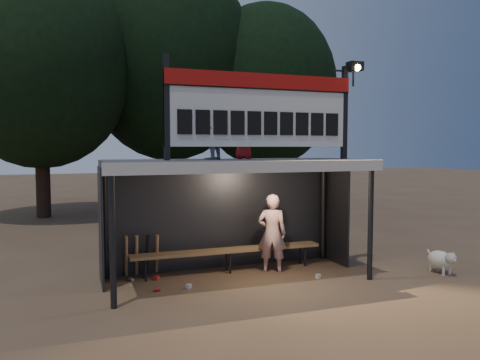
{
  "coord_description": "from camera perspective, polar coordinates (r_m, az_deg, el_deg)",
  "views": [
    {
      "loc": [
        -2.96,
        -8.43,
        2.56
      ],
      "look_at": [
        0.2,
        0.4,
        1.9
      ],
      "focal_mm": 35.0,
      "sensor_mm": 36.0,
      "label": 1
    }
  ],
  "objects": [
    {
      "name": "ground",
      "position": [
        9.29,
        -0.34,
        -11.97
      ],
      "size": [
        80.0,
        80.0,
        0.0
      ],
      "primitive_type": "plane",
      "color": "brown",
      "rests_on": "ground"
    },
    {
      "name": "player",
      "position": [
        9.63,
        3.91,
        -6.48
      ],
      "size": [
        0.7,
        0.6,
        1.61
      ],
      "primitive_type": "imported",
      "rotation": [
        0.0,
        0.0,
        2.71
      ],
      "color": "white",
      "rests_on": "ground"
    },
    {
      "name": "child_a",
      "position": [
        8.92,
        -3.75,
        5.96
      ],
      "size": [
        0.67,
        0.66,
        1.09
      ],
      "primitive_type": "imported",
      "rotation": [
        0.0,
        0.0,
        3.87
      ],
      "color": "slate",
      "rests_on": "dugout_shelter"
    },
    {
      "name": "child_b",
      "position": [
        9.36,
        0.49,
        5.31
      ],
      "size": [
        0.52,
        0.49,
        0.9
      ],
      "primitive_type": "imported",
      "rotation": [
        0.0,
        0.0,
        2.51
      ],
      "color": "#A4191C",
      "rests_on": "dugout_shelter"
    },
    {
      "name": "dugout_shelter",
      "position": [
        9.19,
        -0.85,
        -0.43
      ],
      "size": [
        5.1,
        2.08,
        2.32
      ],
      "color": "#3D3C3F",
      "rests_on": "ground"
    },
    {
      "name": "scoreboard_assembly",
      "position": [
        9.16,
        3.01,
        8.81
      ],
      "size": [
        4.1,
        0.27,
        1.99
      ],
      "color": "black",
      "rests_on": "dugout_shelter"
    },
    {
      "name": "bench",
      "position": [
        9.69,
        -1.43,
        -8.65
      ],
      "size": [
        4.0,
        0.35,
        0.48
      ],
      "color": "olive",
      "rests_on": "ground"
    },
    {
      "name": "tree_left",
      "position": [
        18.69,
        -23.24,
        12.79
      ],
      "size": [
        6.46,
        6.46,
        9.27
      ],
      "color": "black",
      "rests_on": "ground"
    },
    {
      "name": "tree_mid",
      "position": [
        20.64,
        -8.59,
        14.03
      ],
      "size": [
        7.22,
        7.22,
        10.36
      ],
      "color": "black",
      "rests_on": "ground"
    },
    {
      "name": "tree_right",
      "position": [
        20.7,
        3.14,
        11.3
      ],
      "size": [
        6.08,
        6.08,
        8.72
      ],
      "color": "black",
      "rests_on": "ground"
    },
    {
      "name": "dog",
      "position": [
        10.46,
        23.37,
        -8.9
      ],
      "size": [
        0.36,
        0.81,
        0.49
      ],
      "color": "silver",
      "rests_on": "ground"
    },
    {
      "name": "bats",
      "position": [
        9.57,
        -11.89,
        -8.92
      ],
      "size": [
        0.68,
        0.35,
        0.84
      ],
      "color": "#956D45",
      "rests_on": "ground"
    },
    {
      "name": "litter",
      "position": [
        9.02,
        -5.8,
        -12.23
      ],
      "size": [
        3.56,
        1.15,
        0.08
      ],
      "color": "red",
      "rests_on": "ground"
    }
  ]
}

